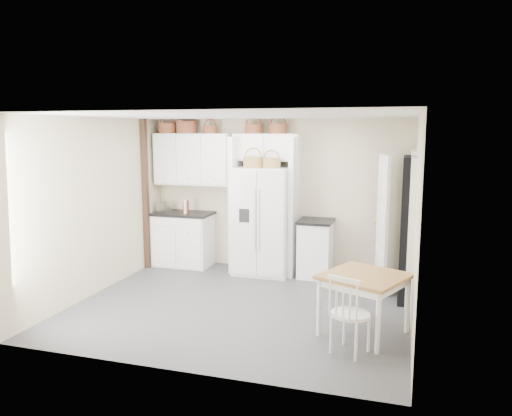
% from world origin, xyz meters
% --- Properties ---
extents(floor, '(4.50, 4.50, 0.00)m').
position_xyz_m(floor, '(0.00, 0.00, 0.00)').
color(floor, '#3D3D46').
rests_on(floor, ground).
extents(ceiling, '(4.50, 4.50, 0.00)m').
position_xyz_m(ceiling, '(0.00, 0.00, 2.60)').
color(ceiling, white).
rests_on(ceiling, wall_back).
extents(wall_back, '(4.50, 0.00, 4.50)m').
position_xyz_m(wall_back, '(0.00, 2.00, 1.30)').
color(wall_back, beige).
rests_on(wall_back, floor).
extents(wall_left, '(0.00, 4.00, 4.00)m').
position_xyz_m(wall_left, '(-2.25, 0.00, 1.30)').
color(wall_left, beige).
rests_on(wall_left, floor).
extents(wall_right, '(0.00, 4.00, 4.00)m').
position_xyz_m(wall_right, '(2.25, 0.00, 1.30)').
color(wall_right, beige).
rests_on(wall_right, floor).
extents(refrigerator, '(0.93, 0.75, 1.80)m').
position_xyz_m(refrigerator, '(-0.15, 1.64, 0.90)').
color(refrigerator, white).
rests_on(refrigerator, floor).
extents(base_cab_left, '(0.99, 0.63, 0.92)m').
position_xyz_m(base_cab_left, '(-1.66, 1.70, 0.46)').
color(base_cab_left, white).
rests_on(base_cab_left, floor).
extents(base_cab_right, '(0.52, 0.62, 0.91)m').
position_xyz_m(base_cab_right, '(0.73, 1.70, 0.45)').
color(base_cab_right, white).
rests_on(base_cab_right, floor).
extents(dining_table, '(1.16, 1.16, 0.73)m').
position_xyz_m(dining_table, '(1.70, -0.50, 0.37)').
color(dining_table, brown).
rests_on(dining_table, floor).
extents(windsor_chair, '(0.54, 0.52, 0.88)m').
position_xyz_m(windsor_chair, '(1.60, -1.06, 0.44)').
color(windsor_chair, white).
rests_on(windsor_chair, floor).
extents(counter_left, '(1.04, 0.67, 0.04)m').
position_xyz_m(counter_left, '(-1.66, 1.70, 0.94)').
color(counter_left, black).
rests_on(counter_left, base_cab_left).
extents(counter_right, '(0.56, 0.66, 0.04)m').
position_xyz_m(counter_right, '(0.73, 1.70, 0.93)').
color(counter_right, black).
rests_on(counter_right, base_cab_right).
extents(toaster, '(0.27, 0.21, 0.17)m').
position_xyz_m(toaster, '(-2.04, 1.70, 1.05)').
color(toaster, silver).
rests_on(toaster, counter_left).
extents(cookbook_red, '(0.05, 0.15, 0.22)m').
position_xyz_m(cookbook_red, '(-1.57, 1.62, 1.07)').
color(cookbook_red, maroon).
rests_on(cookbook_red, counter_left).
extents(cookbook_cream, '(0.07, 0.17, 0.25)m').
position_xyz_m(cookbook_cream, '(-1.56, 1.62, 1.09)').
color(cookbook_cream, beige).
rests_on(cookbook_cream, counter_left).
extents(basket_upper_a, '(0.32, 0.32, 0.18)m').
position_xyz_m(basket_upper_a, '(-1.99, 1.83, 2.44)').
color(basket_upper_a, maroon).
rests_on(basket_upper_a, upper_cabinet).
extents(basket_upper_b, '(0.37, 0.37, 0.22)m').
position_xyz_m(basket_upper_b, '(-1.62, 1.83, 2.46)').
color(basket_upper_b, maroon).
rests_on(basket_upper_b, upper_cabinet).
extents(basket_upper_c, '(0.24, 0.24, 0.14)m').
position_xyz_m(basket_upper_c, '(-1.17, 1.83, 2.42)').
color(basket_upper_c, maroon).
rests_on(basket_upper_c, upper_cabinet).
extents(basket_bridge_a, '(0.30, 0.30, 0.17)m').
position_xyz_m(basket_bridge_a, '(-0.38, 1.83, 2.43)').
color(basket_bridge_a, maroon).
rests_on(basket_bridge_a, bridge_cabinet).
extents(basket_bridge_b, '(0.30, 0.30, 0.17)m').
position_xyz_m(basket_bridge_b, '(0.04, 1.83, 2.43)').
color(basket_bridge_b, maroon).
rests_on(basket_bridge_b, bridge_cabinet).
extents(basket_fridge_a, '(0.33, 0.33, 0.18)m').
position_xyz_m(basket_fridge_a, '(-0.30, 1.54, 1.89)').
color(basket_fridge_a, brown).
rests_on(basket_fridge_a, refrigerator).
extents(basket_fridge_b, '(0.30, 0.30, 0.16)m').
position_xyz_m(basket_fridge_b, '(0.01, 1.54, 1.88)').
color(basket_fridge_b, brown).
rests_on(basket_fridge_b, refrigerator).
extents(upper_cabinet, '(1.40, 0.34, 0.90)m').
position_xyz_m(upper_cabinet, '(-1.50, 1.83, 1.90)').
color(upper_cabinet, white).
rests_on(upper_cabinet, wall_back).
extents(bridge_cabinet, '(1.12, 0.34, 0.45)m').
position_xyz_m(bridge_cabinet, '(-0.15, 1.83, 2.12)').
color(bridge_cabinet, white).
rests_on(bridge_cabinet, wall_back).
extents(fridge_panel_left, '(0.08, 0.60, 2.30)m').
position_xyz_m(fridge_panel_left, '(-0.66, 1.70, 1.15)').
color(fridge_panel_left, white).
rests_on(fridge_panel_left, floor).
extents(fridge_panel_right, '(0.08, 0.60, 2.30)m').
position_xyz_m(fridge_panel_right, '(0.36, 1.70, 1.15)').
color(fridge_panel_right, white).
rests_on(fridge_panel_right, floor).
extents(trim_post, '(0.09, 0.09, 2.60)m').
position_xyz_m(trim_post, '(-2.20, 1.35, 1.30)').
color(trim_post, '#312112').
rests_on(trim_post, floor).
extents(doorway_void, '(0.18, 0.85, 2.05)m').
position_xyz_m(doorway_void, '(2.16, 1.00, 1.02)').
color(doorway_void, black).
rests_on(doorway_void, floor).
extents(door_slab, '(0.21, 0.79, 2.05)m').
position_xyz_m(door_slab, '(1.80, 1.33, 1.02)').
color(door_slab, white).
rests_on(door_slab, floor).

